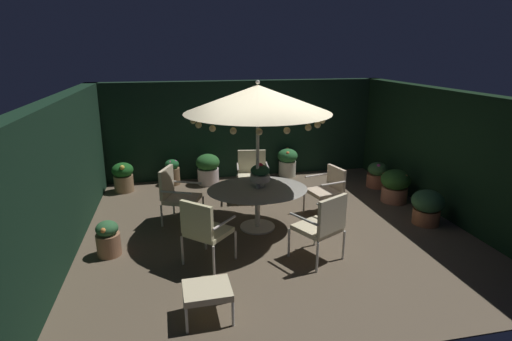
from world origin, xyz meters
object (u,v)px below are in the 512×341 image
centerpiece_planter (260,174)px  potted_plant_back_right (287,161)px  patio_chair_east (176,193)px  potted_plant_right_near (377,175)px  patio_dining_table (258,195)px  patio_chair_north (328,187)px  potted_plant_right_far (427,206)px  patio_umbrella (258,99)px  potted_plant_back_left (208,168)px  patio_chair_southeast (204,228)px  ottoman_footrest (207,291)px  potted_plant_left_far (108,238)px  potted_plant_front_corner (395,185)px  potted_plant_back_center (172,172)px  patio_chair_south (323,223)px  potted_plant_left_near (123,176)px  patio_chair_northeast (252,171)px

centerpiece_planter → potted_plant_back_right: size_ratio=0.62×
patio_chair_east → potted_plant_right_near: 4.63m
centerpiece_planter → potted_plant_right_near: 3.48m
patio_dining_table → patio_chair_north: size_ratio=1.91×
centerpiece_planter → potted_plant_back_right: bearing=64.4°
centerpiece_planter → potted_plant_right_far: bearing=-10.5°
potted_plant_right_far → potted_plant_right_near: (0.12, 2.04, -0.06)m
patio_umbrella → potted_plant_back_left: size_ratio=3.60×
patio_chair_east → patio_chair_southeast: size_ratio=0.99×
patio_dining_table → patio_umbrella: bearing=-167.7°
patio_chair_southeast → potted_plant_back_left: 3.69m
patio_umbrella → ottoman_footrest: bearing=-115.4°
potted_plant_back_left → potted_plant_back_right: potted_plant_back_left is taller
potted_plant_left_far → patio_chair_north: bearing=11.8°
patio_chair_east → potted_plant_front_corner: size_ratio=1.48×
potted_plant_front_corner → patio_umbrella: bearing=-167.9°
potted_plant_right_far → potted_plant_back_center: 5.46m
patio_chair_east → potted_plant_left_far: (-1.05, -1.06, -0.28)m
patio_chair_east → patio_chair_south: patio_chair_south is taller
patio_chair_north → potted_plant_back_center: patio_chair_north is taller
patio_chair_south → potted_plant_left_near: size_ratio=1.61×
patio_chair_north → potted_plant_left_near: size_ratio=1.40×
patio_dining_table → potted_plant_back_right: patio_dining_table is taller
centerpiece_planter → potted_plant_left_far: 2.64m
potted_plant_back_right → potted_plant_right_near: (1.78, -1.20, -0.09)m
patio_dining_table → ottoman_footrest: bearing=-115.4°
patio_chair_north → potted_plant_right_near: (1.70, 1.25, -0.26)m
patio_chair_northeast → potted_plant_right_far: 3.41m
patio_chair_south → ottoman_footrest: size_ratio=1.87×
ottoman_footrest → potted_plant_front_corner: potted_plant_front_corner is taller
patio_chair_southeast → ottoman_footrest: bearing=-93.5°
potted_plant_left_near → patio_umbrella: bearing=-44.3°
potted_plant_left_far → potted_plant_back_center: 3.34m
patio_chair_south → potted_plant_left_far: bearing=165.0°
patio_chair_east → potted_plant_front_corner: patio_chair_east is taller
patio_chair_north → potted_plant_front_corner: size_ratio=1.34×
ottoman_footrest → potted_plant_back_left: size_ratio=0.79×
patio_chair_north → patio_chair_northeast: 1.68m
patio_chair_southeast → potted_plant_right_near: size_ratio=1.77×
patio_chair_northeast → patio_umbrella: bearing=-97.8°
centerpiece_planter → potted_plant_left_near: centerpiece_planter is taller
patio_dining_table → patio_umbrella: 1.64m
patio_chair_north → ottoman_footrest: 3.63m
patio_chair_north → potted_plant_back_right: size_ratio=1.33×
patio_chair_north → patio_dining_table: bearing=-167.3°
potted_plant_back_left → potted_plant_back_right: size_ratio=1.03×
potted_plant_back_left → potted_plant_right_near: size_ratio=1.24×
patio_chair_north → potted_plant_back_right: bearing=92.0°
patio_chair_southeast → patio_chair_south: (1.70, -0.24, 0.01)m
potted_plant_front_corner → potted_plant_left_far: 5.57m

